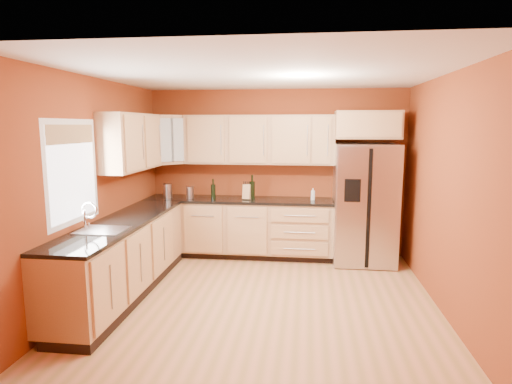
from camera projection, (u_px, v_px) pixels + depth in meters
floor at (262, 300)px, 5.04m from camera, size 4.00×4.00×0.00m
ceiling at (263, 73)px, 4.64m from camera, size 4.00×4.00×0.00m
wall_back at (276, 173)px, 6.80m from camera, size 4.00×0.04×2.60m
wall_front at (231, 237)px, 2.88m from camera, size 4.00×0.04×2.60m
wall_left at (95, 189)px, 5.08m from camera, size 0.04×4.00×2.60m
wall_right at (447, 195)px, 4.60m from camera, size 0.04×4.00×2.60m
base_cabinets_back at (239, 229)px, 6.70m from camera, size 2.90×0.60×0.88m
base_cabinets_left at (123, 259)px, 5.17m from camera, size 0.60×2.80×0.88m
countertop_back at (239, 200)px, 6.62m from camera, size 2.90×0.62×0.04m
countertop_left at (122, 222)px, 5.10m from camera, size 0.62×2.80×0.04m
upper_cabinets_back at (259, 140)px, 6.59m from camera, size 2.30×0.33×0.75m
upper_cabinets_left at (132, 142)px, 5.69m from camera, size 0.33×1.35×0.75m
corner_upper_cabinet at (167, 140)px, 6.59m from camera, size 0.67×0.67×0.75m
over_fridge_cabinet at (367, 125)px, 6.23m from camera, size 0.92×0.60×0.40m
refrigerator at (365, 204)px, 6.33m from camera, size 0.90×0.75×1.78m
window at (73, 172)px, 4.54m from camera, size 0.03×0.90×1.00m
sink_faucet at (101, 217)px, 4.58m from camera, size 0.50×0.42×0.30m
canister_left at (190, 192)px, 6.64m from camera, size 0.13×0.13×0.18m
canister_right at (168, 191)px, 6.68m from camera, size 0.15×0.15×0.22m
wine_bottle_a at (213, 189)px, 6.56m from camera, size 0.08×0.08×0.31m
wine_bottle_b at (252, 187)px, 6.58m from camera, size 0.09×0.09×0.37m
knife_block at (247, 192)px, 6.55m from camera, size 0.13×0.12×0.23m
soap_dispenser at (313, 194)px, 6.49m from camera, size 0.08×0.08×0.18m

